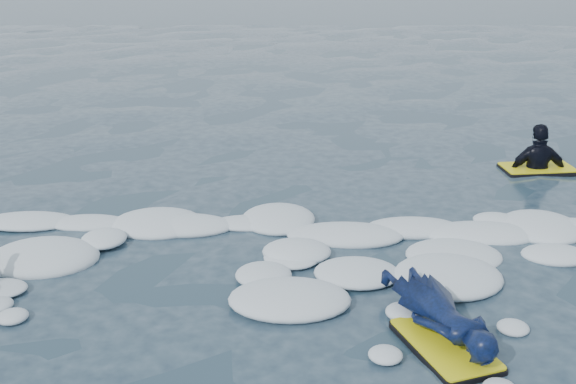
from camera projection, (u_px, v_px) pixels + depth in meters
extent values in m
plane|color=#1C3345|center=(292.00, 294.00, 7.02)|extent=(120.00, 120.00, 0.00)
cube|color=black|center=(445.00, 347.00, 6.07)|extent=(0.89, 1.16, 0.05)
cube|color=yellow|center=(445.00, 343.00, 6.06)|extent=(0.86, 1.13, 0.02)
imported|color=#0B1952|center=(441.00, 312.00, 6.24)|extent=(1.05, 1.64, 0.37)
cube|color=black|center=(537.00, 169.00, 10.57)|extent=(1.11, 0.70, 0.05)
cube|color=yellow|center=(538.00, 167.00, 10.55)|extent=(1.08, 0.67, 0.02)
imported|color=black|center=(537.00, 176.00, 10.60)|extent=(0.93, 0.41, 1.57)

